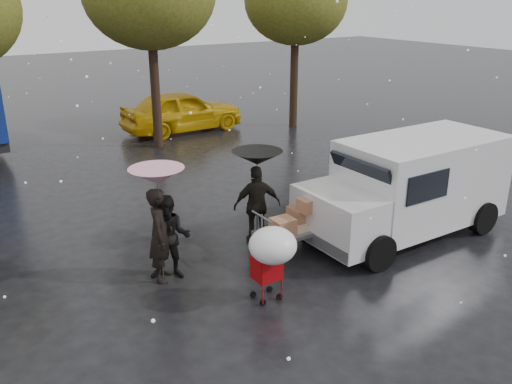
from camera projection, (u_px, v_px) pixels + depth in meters
ground at (246, 283)px, 10.38m from camera, size 90.00×90.00×0.00m
person_pink at (161, 235)px, 10.23m from camera, size 0.74×0.81×1.86m
person_middle at (170, 238)px, 10.30m from camera, size 1.03×0.97×1.69m
person_black at (257, 205)px, 11.77m from camera, size 1.12×0.75×1.77m
umbrella_pink at (157, 176)px, 9.82m from camera, size 1.03×1.03×2.26m
umbrella_black at (257, 158)px, 11.40m from camera, size 1.09×1.09×2.11m
vendor_cart at (295, 223)px, 11.27m from camera, size 1.52×0.80×1.27m
shopping_cart at (272, 249)px, 9.36m from camera, size 0.84×0.84×1.46m
white_van at (409, 185)px, 12.15m from camera, size 4.91×2.18×2.20m
box_ground_near at (333, 219)px, 12.73m from camera, size 0.61×0.54×0.46m
box_ground_far at (300, 213)px, 13.16m from camera, size 0.57×0.51×0.37m
yellow_taxi at (182, 111)px, 21.45m from camera, size 4.83×2.01×1.63m
tree_row at (57, 0)px, 16.29m from camera, size 21.60×4.40×7.12m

